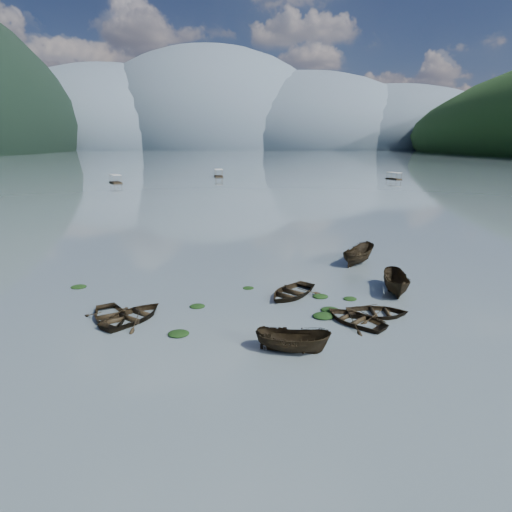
{
  "coord_description": "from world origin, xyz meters",
  "views": [
    {
      "loc": [
        -1.27,
        -18.45,
        10.59
      ],
      "look_at": [
        0.0,
        12.0,
        2.0
      ],
      "focal_mm": 28.0,
      "sensor_mm": 36.0,
      "label": 1
    }
  ],
  "objects_px": {
    "rowboat_0": "(110,319)",
    "rowboat_3": "(355,322)",
    "pontoon_left": "(116,183)",
    "pontoon_centre": "(219,177)"
  },
  "relations": [
    {
      "from": "rowboat_0",
      "to": "pontoon_centre",
      "type": "xyz_separation_m",
      "value": [
        1.38,
        111.59,
        0.0
      ]
    },
    {
      "from": "pontoon_left",
      "to": "pontoon_centre",
      "type": "relative_size",
      "value": 0.94
    },
    {
      "from": "pontoon_centre",
      "to": "pontoon_left",
      "type": "bearing_deg",
      "value": -150.28
    },
    {
      "from": "pontoon_left",
      "to": "pontoon_centre",
      "type": "xyz_separation_m",
      "value": [
        27.66,
        20.71,
        0.0
      ]
    },
    {
      "from": "rowboat_0",
      "to": "rowboat_3",
      "type": "distance_m",
      "value": 15.23
    },
    {
      "from": "pontoon_left",
      "to": "pontoon_centre",
      "type": "distance_m",
      "value": 34.55
    },
    {
      "from": "rowboat_3",
      "to": "pontoon_centre",
      "type": "height_order",
      "value": "pontoon_centre"
    },
    {
      "from": "rowboat_3",
      "to": "pontoon_left",
      "type": "distance_m",
      "value": 100.82
    },
    {
      "from": "rowboat_3",
      "to": "rowboat_0",
      "type": "bearing_deg",
      "value": -44.38
    },
    {
      "from": "rowboat_3",
      "to": "pontoon_centre",
      "type": "distance_m",
      "value": 113.45
    }
  ]
}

